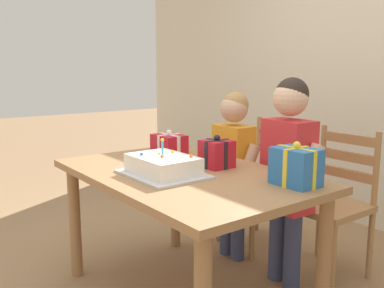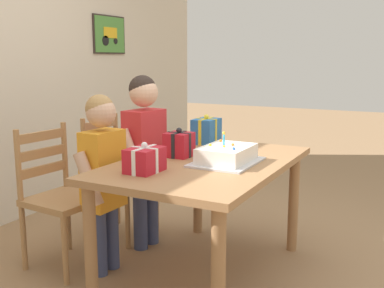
{
  "view_description": "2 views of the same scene",
  "coord_description": "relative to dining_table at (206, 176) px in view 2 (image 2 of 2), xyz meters",
  "views": [
    {
      "loc": [
        1.78,
        -1.3,
        1.28
      ],
      "look_at": [
        -0.04,
        0.08,
        0.87
      ],
      "focal_mm": 39.5,
      "sensor_mm": 36.0,
      "label": 1
    },
    {
      "loc": [
        -2.44,
        -1.19,
        1.35
      ],
      "look_at": [
        -0.03,
        0.08,
        0.84
      ],
      "focal_mm": 43.11,
      "sensor_mm": 36.0,
      "label": 2
    }
  ],
  "objects": [
    {
      "name": "chair_left",
      "position": [
        -0.3,
        0.9,
        -0.18
      ],
      "size": [
        0.45,
        0.45,
        0.92
      ],
      "color": "#A87A4C",
      "rests_on": "ground"
    },
    {
      "name": "child_older",
      "position": [
        0.22,
        0.58,
        0.11
      ],
      "size": [
        0.46,
        0.27,
        1.24
      ],
      "color": "#38426B",
      "rests_on": "ground"
    },
    {
      "name": "ground_plane",
      "position": [
        0.0,
        0.0,
        -0.64
      ],
      "size": [
        20.0,
        20.0,
        0.0
      ],
      "primitive_type": "plane",
      "color": "#997551"
    },
    {
      "name": "chair_right",
      "position": [
        0.3,
        0.9,
        -0.18
      ],
      "size": [
        0.43,
        0.43,
        0.92
      ],
      "color": "#A87A4C",
      "rests_on": "ground"
    },
    {
      "name": "birthday_cake",
      "position": [
        -0.0,
        -0.14,
        0.15
      ],
      "size": [
        0.44,
        0.34,
        0.19
      ],
      "color": "silver",
      "rests_on": "dining_table"
    },
    {
      "name": "gift_box_red_large",
      "position": [
        0.53,
        0.26,
        0.19
      ],
      "size": [
        0.22,
        0.16,
        0.21
      ],
      "color": "#286BB7",
      "rests_on": "dining_table"
    },
    {
      "name": "gift_box_corner_small",
      "position": [
        -0.4,
        0.17,
        0.16
      ],
      "size": [
        0.21,
        0.16,
        0.17
      ],
      "color": "red",
      "rests_on": "dining_table"
    },
    {
      "name": "gift_box_beside_cake",
      "position": [
        0.03,
        0.2,
        0.17
      ],
      "size": [
        0.16,
        0.16,
        0.19
      ],
      "color": "red",
      "rests_on": "dining_table"
    },
    {
      "name": "dining_table",
      "position": [
        0.0,
        0.0,
        0.0
      ],
      "size": [
        1.43,
        0.92,
        0.74
      ],
      "color": "#9E7047",
      "rests_on": "ground"
    },
    {
      "name": "child_younger",
      "position": [
        -0.25,
        0.58,
        0.05
      ],
      "size": [
        0.41,
        0.24,
        1.14
      ],
      "color": "#38426B",
      "rests_on": "ground"
    }
  ]
}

